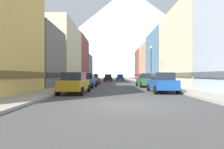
% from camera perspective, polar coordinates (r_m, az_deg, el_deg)
% --- Properties ---
extents(ground_plane, '(400.00, 400.00, 0.00)m').
position_cam_1_polar(ground_plane, '(9.91, 3.77, -9.23)').
color(ground_plane, '#3E3E3E').
extents(sidewalk_left, '(2.50, 100.00, 0.15)m').
position_cam_1_polar(sidewalk_left, '(45.14, -7.26, -2.06)').
color(sidewalk_left, gray).
rests_on(sidewalk_left, ground).
extents(sidewalk_right, '(2.50, 100.00, 0.15)m').
position_cam_1_polar(sidewalk_right, '(45.32, 8.63, -2.05)').
color(sidewalk_right, gray).
rests_on(sidewalk_right, ground).
extents(storefront_left_1, '(7.73, 8.34, 7.52)m').
position_cam_1_polar(storefront_left_1, '(25.87, -24.29, 4.40)').
color(storefront_left_1, '#66605B').
rests_on(storefront_left_1, ground).
extents(storefront_left_2, '(8.08, 13.77, 11.04)m').
position_cam_1_polar(storefront_left_2, '(36.98, -17.10, 5.70)').
color(storefront_left_2, beige).
rests_on(storefront_left_2, ground).
extents(storefront_left_3, '(9.27, 13.52, 11.37)m').
position_cam_1_polar(storefront_left_3, '(50.45, -13.16, 4.31)').
color(storefront_left_3, brown).
rests_on(storefront_left_3, ground).
extents(storefront_left_4, '(8.67, 10.37, 8.06)m').
position_cam_1_polar(storefront_left_4, '(62.35, -10.34, 1.96)').
color(storefront_left_4, slate).
rests_on(storefront_left_4, ground).
extents(storefront_right_1, '(7.13, 13.57, 10.75)m').
position_cam_1_polar(storefront_right_1, '(28.69, 23.86, 7.13)').
color(storefront_right_1, beige).
rests_on(storefront_right_1, ground).
extents(storefront_right_2, '(8.41, 12.37, 10.59)m').
position_cam_1_polar(storefront_right_2, '(41.49, 17.05, 4.76)').
color(storefront_right_2, slate).
rests_on(storefront_right_2, ground).
extents(storefront_right_3, '(8.01, 11.69, 9.87)m').
position_cam_1_polar(storefront_right_3, '(53.15, 12.94, 3.29)').
color(storefront_right_3, tan).
rests_on(storefront_right_3, ground).
extents(storefront_right_4, '(8.33, 9.86, 9.97)m').
position_cam_1_polar(storefront_right_4, '(64.23, 10.79, 2.73)').
color(storefront_right_4, brown).
rests_on(storefront_right_4, ground).
extents(car_left_0, '(2.22, 4.47, 1.78)m').
position_cam_1_polar(car_left_0, '(16.15, -11.35, -2.51)').
color(car_left_0, '#B28419').
rests_on(car_left_0, ground).
extents(car_left_1, '(2.25, 4.48, 1.78)m').
position_cam_1_polar(car_left_1, '(23.59, -7.78, -1.78)').
color(car_left_1, '#19478C').
rests_on(car_left_1, ground).
extents(car_left_2, '(2.24, 4.48, 1.78)m').
position_cam_1_polar(car_left_2, '(30.75, -6.01, -1.41)').
color(car_left_2, '#9E1111').
rests_on(car_left_2, ground).
extents(car_right_0, '(2.11, 4.42, 1.78)m').
position_cam_1_polar(car_right_0, '(17.42, 14.72, -2.34)').
color(car_right_0, '#19478C').
rests_on(car_right_0, ground).
extents(car_right_1, '(2.17, 4.45, 1.78)m').
position_cam_1_polar(car_right_1, '(25.32, 10.02, -1.67)').
color(car_right_1, '#265933').
rests_on(car_right_1, ground).
extents(car_driving_0, '(2.06, 4.40, 1.78)m').
position_cam_1_polar(car_driving_0, '(46.19, -1.31, -1.00)').
color(car_driving_0, black).
rests_on(car_driving_0, ground).
extents(car_driving_1, '(2.06, 4.40, 1.78)m').
position_cam_1_polar(car_driving_1, '(53.54, 2.27, -0.88)').
color(car_driving_1, '#19478C').
rests_on(car_driving_1, ground).
extents(potted_plant_0, '(0.49, 0.49, 0.80)m').
position_cam_1_polar(potted_plant_0, '(26.84, 16.46, -2.34)').
color(potted_plant_0, brown).
rests_on(potted_plant_0, sidewalk_right).
extents(pedestrian_0, '(0.36, 0.36, 1.59)m').
position_cam_1_polar(pedestrian_0, '(34.60, -9.44, -1.30)').
color(pedestrian_0, '#333338').
rests_on(pedestrian_0, sidewalk_left).
extents(streetlamp_right, '(0.36, 0.36, 5.86)m').
position_cam_1_polar(streetlamp_right, '(29.64, 11.60, 4.52)').
color(streetlamp_right, black).
rests_on(streetlamp_right, sidewalk_right).
extents(mountain_backdrop, '(284.59, 284.59, 127.05)m').
position_cam_1_polar(mountain_backdrop, '(277.79, 4.84, 12.71)').
color(mountain_backdrop, silver).
rests_on(mountain_backdrop, ground).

